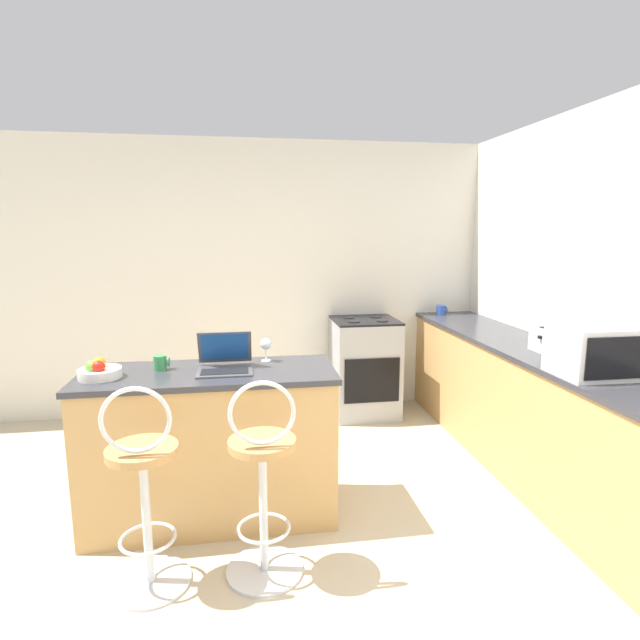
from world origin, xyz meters
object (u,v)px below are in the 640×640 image
Objects in this scene: fruit_bowl at (99,371)px; mug_green at (161,363)px; laptop at (225,360)px; stove_range at (364,367)px; microwave at (601,351)px; wine_glass_short at (266,345)px; mug_blue at (441,310)px; bar_stool_near at (144,492)px; toaster at (554,341)px; bar_stool_far at (263,483)px.

fruit_bowl is 0.34m from mug_green.
stove_range is (1.26, 1.57, -0.52)m from laptop.
wine_glass_short is (-1.88, 0.62, -0.04)m from microwave.
wine_glass_short reaches higher than fruit_bowl.
mug_green is 2.95m from mug_blue.
bar_stool_near is 3.61× the size of toaster.
bar_stool_near is 1.00× the size of bar_stool_far.
stove_range is at bearing 122.15° from toaster.
bar_stool_far is at bearing -175.53° from microwave.
toaster is 2.58m from mug_green.
bar_stool_far is 10.19× the size of mug_blue.
mug_blue is (2.44, 1.64, 0.00)m from mug_green.
wine_glass_short reaches higher than mug_blue.
wine_glass_short is (0.63, 0.10, 0.06)m from mug_green.
bar_stool_near is 1.13m from wine_glass_short.
microwave is at bearing -66.61° from stove_range.
microwave is 1.72× the size of toaster.
wine_glass_short is (-1.94, 0.09, 0.02)m from toaster.
bar_stool_far is (0.57, 0.00, 0.00)m from bar_stool_near.
bar_stool_near is at bearing -129.52° from wine_glass_short.
laptop is 2.08m from stove_range.
laptop reaches higher than wine_glass_short.
mug_green is at bearing 168.40° from microwave.
microwave is at bearing -11.60° from mug_green.
bar_stool_near is 11.39× the size of mug_green.
mug_green is at bearing 21.82° from fruit_bowl.
mug_blue reaches higher than mug_green.
wine_glass_short reaches higher than bar_stool_near.
mug_blue is at bearing 33.92° from mug_green.
fruit_bowl reaches higher than mug_blue.
fruit_bowl is 2.25× the size of mug_blue.
bar_stool_far is at bearing -72.64° from laptop.
stove_range is 1.82m from wine_glass_short.
bar_stool_near is 2.72m from stove_range.
laptop reaches higher than stove_range.
bar_stool_far reaches higher than mug_green.
stove_range is 10.09× the size of mug_green.
mug_green is (-0.57, 0.67, 0.47)m from bar_stool_far.
bar_stool_far reaches higher than fruit_bowl.
fruit_bowl reaches higher than mug_green.
fruit_bowl is at bearing -166.30° from wine_glass_short.
toaster is (2.20, 0.07, 0.03)m from laptop.
bar_stool_near is 1.13× the size of stove_range.
bar_stool_near reaches higher than mug_blue.
bar_stool_near is 2.10× the size of microwave.
bar_stool_near and bar_stool_far have the same top height.
laptop is at bearing 167.91° from microwave.
bar_stool_near is 2.58m from microwave.
toaster is 1.85m from stove_range.
mug_blue is (1.88, 2.31, 0.48)m from bar_stool_far.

